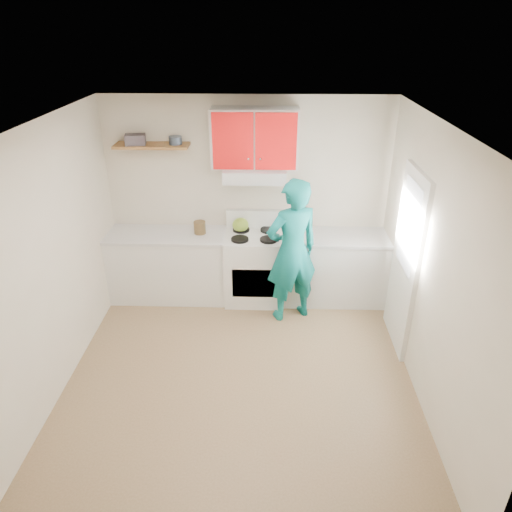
{
  "coord_description": "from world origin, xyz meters",
  "views": [
    {
      "loc": [
        0.29,
        -3.85,
        3.39
      ],
      "look_at": [
        0.15,
        0.55,
        1.15
      ],
      "focal_mm": 32.8,
      "sensor_mm": 36.0,
      "label": 1
    }
  ],
  "objects_px": {
    "tin": "(175,140)",
    "crock": "(200,228)",
    "stove": "(255,267)",
    "kettle": "(240,225)",
    "person": "(292,252)"
  },
  "relations": [
    {
      "from": "tin",
      "to": "crock",
      "type": "bearing_deg",
      "value": -26.41
    },
    {
      "from": "stove",
      "to": "kettle",
      "type": "height_order",
      "value": "kettle"
    },
    {
      "from": "tin",
      "to": "kettle",
      "type": "distance_m",
      "value": 1.32
    },
    {
      "from": "stove",
      "to": "crock",
      "type": "bearing_deg",
      "value": 176.2
    },
    {
      "from": "kettle",
      "to": "crock",
      "type": "height_order",
      "value": "kettle"
    },
    {
      "from": "stove",
      "to": "person",
      "type": "height_order",
      "value": "person"
    },
    {
      "from": "person",
      "to": "stove",
      "type": "bearing_deg",
      "value": -66.1
    },
    {
      "from": "tin",
      "to": "person",
      "type": "xyz_separation_m",
      "value": [
        1.42,
        -0.6,
        -1.18
      ]
    },
    {
      "from": "kettle",
      "to": "person",
      "type": "xyz_separation_m",
      "value": [
        0.65,
        -0.55,
        -0.1
      ]
    },
    {
      "from": "kettle",
      "to": "crock",
      "type": "relative_size",
      "value": 1.17
    },
    {
      "from": "person",
      "to": "kettle",
      "type": "bearing_deg",
      "value": -64.04
    },
    {
      "from": "kettle",
      "to": "tin",
      "type": "bearing_deg",
      "value": -179.63
    },
    {
      "from": "person",
      "to": "tin",
      "type": "bearing_deg",
      "value": -46.36
    },
    {
      "from": "tin",
      "to": "crock",
      "type": "distance_m",
      "value": 1.13
    },
    {
      "from": "stove",
      "to": "kettle",
      "type": "xyz_separation_m",
      "value": [
        -0.19,
        0.13,
        0.55
      ]
    }
  ]
}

